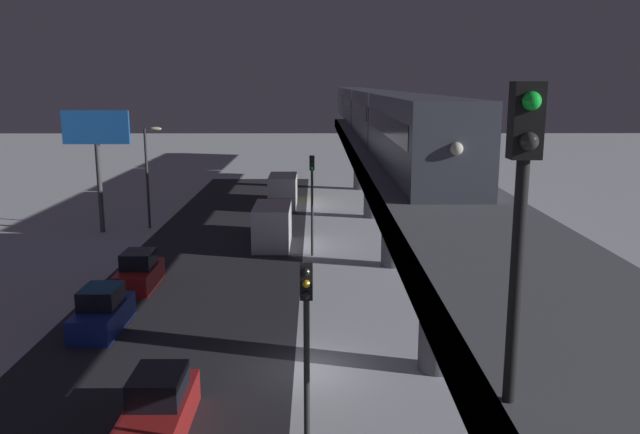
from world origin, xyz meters
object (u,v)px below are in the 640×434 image
Objects in this scene: delivery_van at (283,190)px; commercial_billboard at (97,140)px; sedan_red at (139,272)px; sedan_red_2 at (159,407)px; rail_signal at (522,190)px; subway_train at (368,108)px; traffic_light_mid at (312,191)px; traffic_light_near at (307,348)px; box_truck at (273,223)px; sedan_blue at (102,312)px.

delivery_van is 17.85m from commercial_billboard.
sedan_red is 0.97× the size of sedan_red_2.
rail_signal is 0.45× the size of commercial_billboard.
delivery_van is at bearing -105.15° from sedan_red.
rail_signal is (2.16, 50.59, 0.95)m from subway_train.
traffic_light_mid is (4.85, 18.01, -4.42)m from subway_train.
traffic_light_near is (4.85, 42.65, -4.42)m from subway_train.
traffic_light_near is (-2.70, 42.59, 2.85)m from delivery_van.
traffic_light_mid reaches higher than delivery_van.
subway_train is 17.22× the size of sedan_red_2.
subway_train is at bearing -96.49° from traffic_light_near.
box_truck is at bearing 85.41° from sedan_red_2.
subway_train is 10.01× the size of box_truck.
subway_train is at bearing -105.08° from traffic_light_mid.
sedan_blue is 0.48× the size of commercial_billboard.
delivery_van reaches higher than sedan_blue.
box_truck is at bearing -123.45° from sedan_red.
traffic_light_near reaches higher than box_truck.
rail_signal is 30.08m from sedan_red.
sedan_red is 0.65× the size of traffic_light_mid.
sedan_red_2 is 0.58× the size of box_truck.
box_truck is at bearing 165.67° from commercial_billboard.
subway_train is 8.32× the size of commercial_billboard.
box_truck is at bearing 90.00° from delivery_van.
sedan_red_2 and sedan_blue have the same top height.
traffic_light_near is at bearing 83.51° from subway_train.
traffic_light_mid is at bearing -145.38° from sedan_red.
sedan_red_2 is 1.00× the size of sedan_blue.
sedan_blue is at bearing 67.84° from box_truck.
sedan_red_2 is 0.67× the size of traffic_light_near.
traffic_light_mid is 17.21m from commercial_billboard.
sedan_blue is 21.35m from commercial_billboard.
sedan_red is at bearing -65.36° from rail_signal.
subway_train is 11.57× the size of traffic_light_mid.
box_truck is (-2.00, -24.91, 0.55)m from sedan_red_2.
traffic_light_near is at bearing 90.00° from traffic_light_mid.
delivery_van is at bearing -83.90° from rail_signal.
traffic_light_near is at bearing 117.04° from sedan_red.
rail_signal is at bearing 114.85° from commercial_billboard.
subway_train is 10.01× the size of delivery_van.
traffic_light_near is 0.72× the size of commercial_billboard.
delivery_van is (-6.60, -30.59, 0.55)m from sedan_blue.
traffic_light_mid is (-2.70, 17.95, 2.85)m from delivery_van.
subway_train reaches higher than sedan_blue.
traffic_light_near and traffic_light_mid have the same top height.
commercial_billboard reaches higher than box_truck.
sedan_red is at bearing -90.00° from sedan_blue.
box_truck is (7.55, 14.44, -7.27)m from subway_train.
rail_signal is at bearing 98.49° from box_truck.
sedan_red_2 is (7.40, -11.24, -8.76)m from rail_signal.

